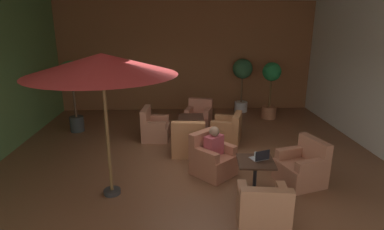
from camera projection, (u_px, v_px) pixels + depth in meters
ground_plane at (193, 168)px, 7.02m from camera, size 9.14×9.90×0.02m
wall_back_brick at (186, 57)px, 11.17m from camera, size 9.14×0.08×3.82m
cafe_table_front_left at (255, 168)px, 5.87m from camera, size 0.72×0.72×0.65m
armchair_front_left_north at (263, 210)px, 4.90m from camera, size 0.86×0.82×0.81m
armchair_front_left_east at (302, 168)px, 6.26m from camera, size 0.97×0.99×0.91m
armchair_front_left_south at (212, 159)px, 6.64m from camera, size 1.06×1.06×0.90m
cafe_table_front_right at (191, 122)px, 8.55m from camera, size 0.70×0.70×0.65m
armchair_front_right_north at (155, 128)px, 8.65m from camera, size 0.78×0.87×0.88m
armchair_front_right_east at (189, 141)px, 7.64m from camera, size 0.86×0.86×0.91m
armchair_front_right_south at (227, 131)px, 8.36m from camera, size 0.97×0.98×0.82m
armchair_front_right_west at (199, 118)px, 9.53m from camera, size 0.91×0.92×0.86m
patio_umbrella_tall_red at (102, 65)px, 5.25m from camera, size 2.57×2.57×2.63m
potted_tree_left_corner at (271, 84)px, 10.25m from camera, size 0.61×0.61×1.87m
potted_tree_mid_left at (242, 76)px, 11.01m from camera, size 0.69×0.69×1.89m
potted_tree_mid_right at (72, 82)px, 8.91m from camera, size 0.74×0.74×2.08m
patron_blue_shirt at (214, 143)px, 6.50m from camera, size 0.44×0.43×0.62m
iced_drink_cup at (256, 155)px, 5.94m from camera, size 0.08×0.08×0.11m
open_laptop at (260, 157)px, 5.87m from camera, size 0.37×0.32×0.20m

